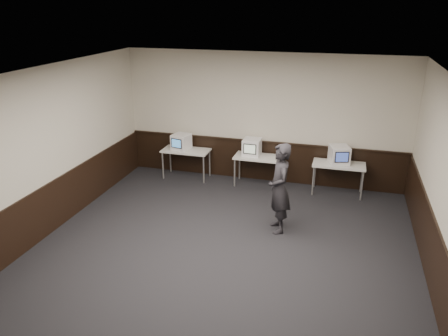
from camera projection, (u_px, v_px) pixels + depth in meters
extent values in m
plane|color=black|center=(217.00, 262.00, 7.67)|extent=(8.00, 8.00, 0.00)
plane|color=white|center=(216.00, 79.00, 6.53)|extent=(8.00, 8.00, 0.00)
plane|color=beige|center=(263.00, 119.00, 10.70)|extent=(7.00, 0.00, 7.00)
plane|color=beige|center=(34.00, 158.00, 7.99)|extent=(0.00, 8.00, 8.00)
cube|color=black|center=(262.00, 161.00, 11.07)|extent=(6.98, 0.04, 1.00)
cube|color=black|center=(44.00, 212.00, 8.38)|extent=(0.04, 7.98, 1.00)
cube|color=black|center=(437.00, 269.00, 6.61)|extent=(0.04, 7.98, 1.00)
cube|color=black|center=(262.00, 142.00, 10.87)|extent=(6.98, 0.06, 0.04)
cube|color=silver|center=(186.00, 150.00, 11.13)|extent=(1.20, 0.60, 0.04)
cylinder|color=#999999|center=(163.00, 165.00, 11.18)|extent=(0.04, 0.04, 0.71)
cylinder|color=#999999|center=(204.00, 170.00, 10.90)|extent=(0.04, 0.04, 0.71)
cylinder|color=#999999|center=(170.00, 159.00, 11.63)|extent=(0.04, 0.04, 0.71)
cylinder|color=#999999|center=(210.00, 163.00, 11.35)|extent=(0.04, 0.04, 0.71)
cube|color=silver|center=(259.00, 157.00, 10.65)|extent=(1.20, 0.60, 0.04)
cylinder|color=#999999|center=(235.00, 173.00, 10.70)|extent=(0.04, 0.04, 0.71)
cylinder|color=#999999|center=(279.00, 177.00, 10.42)|extent=(0.04, 0.04, 0.71)
cylinder|color=#999999|center=(239.00, 166.00, 11.15)|extent=(0.04, 0.04, 0.71)
cylinder|color=#999999|center=(282.00, 170.00, 10.87)|extent=(0.04, 0.04, 0.71)
cube|color=silver|center=(339.00, 165.00, 10.17)|extent=(1.20, 0.60, 0.04)
cylinder|color=#999999|center=(313.00, 181.00, 10.22)|extent=(0.04, 0.04, 0.71)
cylinder|color=#999999|center=(362.00, 186.00, 9.94)|extent=(0.04, 0.04, 0.71)
cylinder|color=#999999|center=(315.00, 173.00, 10.67)|extent=(0.04, 0.04, 0.71)
cylinder|color=#999999|center=(362.00, 178.00, 10.39)|extent=(0.04, 0.04, 0.71)
cube|color=white|center=(181.00, 142.00, 11.07)|extent=(0.49, 0.50, 0.40)
cube|color=black|center=(177.00, 143.00, 10.89)|extent=(0.30, 0.08, 0.24)
cube|color=teal|center=(176.00, 144.00, 10.88)|extent=(0.26, 0.06, 0.20)
cube|color=white|center=(252.00, 147.00, 10.66)|extent=(0.43, 0.45, 0.42)
cube|color=black|center=(250.00, 149.00, 10.45)|extent=(0.31, 0.02, 0.25)
cube|color=beige|center=(250.00, 149.00, 10.44)|extent=(0.27, 0.01, 0.21)
cube|color=white|center=(339.00, 155.00, 10.11)|extent=(0.54, 0.55, 0.43)
cube|color=black|center=(342.00, 157.00, 9.89)|extent=(0.31, 0.11, 0.26)
cube|color=#324594|center=(342.00, 157.00, 9.88)|extent=(0.27, 0.09, 0.21)
imported|color=black|center=(279.00, 188.00, 8.44)|extent=(0.65, 0.77, 1.81)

